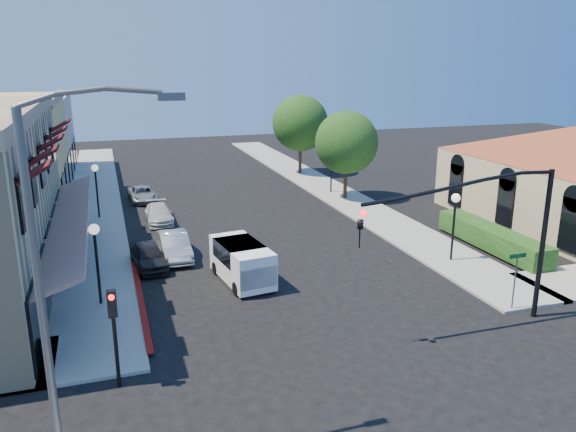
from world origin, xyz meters
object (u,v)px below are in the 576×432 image
object	(u,v)px
signal_mast_arm	(499,224)
parked_car_c	(159,214)
street_tree_a	(346,142)
lamppost_left_near	(95,244)
parked_car_d	(143,194)
white_van	(242,260)
cobra_streetlight	(54,273)
lamppost_right_near	(455,210)
secondary_signal	(114,321)
lamppost_right_far	(331,158)
street_name_sign	(516,272)
lamppost_left_far	(96,178)
parked_car_a	(148,256)
street_tree_b	(300,123)
parked_car_b	(174,246)

from	to	relation	value
signal_mast_arm	parked_car_c	world-z (taller)	signal_mast_arm
street_tree_a	signal_mast_arm	size ratio (longest dim) A/B	0.81
lamppost_left_near	parked_car_d	world-z (taller)	lamppost_left_near
parked_car_d	white_van	bearing A→B (deg)	-84.06
cobra_streetlight	lamppost_right_near	world-z (taller)	cobra_streetlight
street_tree_a	parked_car_d	size ratio (longest dim) A/B	1.70
white_van	street_tree_a	bearing A→B (deg)	50.28
secondary_signal	lamppost_right_far	distance (m)	27.98
white_van	parked_car_c	size ratio (longest dim) A/B	1.11
street_tree_a	lamppost_right_near	world-z (taller)	street_tree_a
cobra_streetlight	lamppost_right_near	distance (m)	20.44
cobra_streetlight	lamppost_right_far	bearing A→B (deg)	55.83
lamppost_right_far	parked_car_c	xyz separation A→B (m)	(-13.39, -4.00, -2.18)
street_tree_a	street_name_sign	xyz separation A→B (m)	(-1.30, -19.80, -2.50)
parked_car_c	white_van	bearing A→B (deg)	-76.52
parked_car_d	street_tree_a	bearing A→B (deg)	-20.31
cobra_streetlight	lamppost_left_far	distance (m)	24.14
street_tree_a	lamppost_right_far	world-z (taller)	street_tree_a
parked_car_d	lamppost_right_far	bearing A→B (deg)	-12.80
secondary_signal	parked_car_a	xyz separation A→B (m)	(1.80, 10.54, -1.69)
lamppost_left_near	parked_car_c	distance (m)	12.72
street_tree_b	lamppost_left_far	size ratio (longest dim) A/B	1.97
street_tree_a	parked_car_d	world-z (taller)	street_tree_a
lamppost_left_near	lamppost_left_far	xyz separation A→B (m)	(0.00, 14.00, 0.00)
street_tree_a	lamppost_right_far	xyz separation A→B (m)	(-0.30, 2.00, -1.46)
street_tree_a	cobra_streetlight	distance (m)	29.99
cobra_streetlight	lamppost_left_near	size ratio (longest dim) A/B	2.61
secondary_signal	lamppost_right_far	world-z (taller)	lamppost_right_far
lamppost_right_far	signal_mast_arm	bearing A→B (deg)	-96.70
street_name_sign	lamppost_right_far	world-z (taller)	lamppost_right_far
signal_mast_arm	cobra_streetlight	world-z (taller)	cobra_streetlight
secondary_signal	white_van	world-z (taller)	secondary_signal
street_tree_a	parked_car_b	world-z (taller)	street_tree_a
signal_mast_arm	street_name_sign	xyz separation A→B (m)	(1.64, 0.70, -2.39)
lamppost_left_far	white_van	world-z (taller)	lamppost_left_far
lamppost_left_near	parked_car_d	bearing A→B (deg)	80.41
street_tree_b	lamppost_left_near	world-z (taller)	street_tree_b
signal_mast_arm	cobra_streetlight	xyz separation A→B (m)	(-15.01, -3.50, 1.18)
lamppost_left_far	parked_car_a	bearing A→B (deg)	-77.12
lamppost_right_near	white_van	distance (m)	10.89
signal_mast_arm	street_name_sign	world-z (taller)	signal_mast_arm
cobra_streetlight	parked_car_c	bearing A→B (deg)	79.05
street_name_sign	lamppost_right_far	bearing A→B (deg)	87.37
parked_car_c	secondary_signal	bearing A→B (deg)	-99.29
parked_car_a	parked_car_c	size ratio (longest dim) A/B	0.95
signal_mast_arm	lamppost_left_near	world-z (taller)	signal_mast_arm
street_tree_b	lamppost_right_far	world-z (taller)	street_tree_b
signal_mast_arm	parked_car_a	size ratio (longest dim) A/B	2.19
street_tree_a	parked_car_d	bearing A→B (deg)	164.33
lamppost_left_far	white_van	size ratio (longest dim) A/B	0.83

